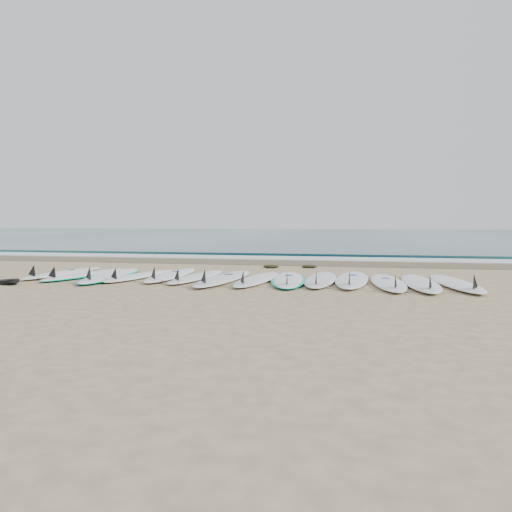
% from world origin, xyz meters
% --- Properties ---
extents(ground, '(120.00, 120.00, 0.00)m').
position_xyz_m(ground, '(0.00, 0.00, 0.00)').
color(ground, tan).
extents(ocean, '(120.00, 55.00, 0.03)m').
position_xyz_m(ocean, '(0.00, 32.50, 0.01)').
color(ocean, '#1C4D54').
rests_on(ocean, ground).
extents(wet_sand_band, '(120.00, 1.80, 0.01)m').
position_xyz_m(wet_sand_band, '(0.00, 4.10, 0.01)').
color(wet_sand_band, brown).
rests_on(wet_sand_band, ground).
extents(foam_band, '(120.00, 1.40, 0.04)m').
position_xyz_m(foam_band, '(0.00, 5.50, 0.02)').
color(foam_band, silver).
rests_on(foam_band, ground).
extents(wave_crest, '(120.00, 1.00, 0.10)m').
position_xyz_m(wave_crest, '(0.00, 7.00, 0.05)').
color(wave_crest, '#1C4D54').
rests_on(wave_crest, ground).
extents(surfboard_0, '(0.71, 2.59, 0.33)m').
position_xyz_m(surfboard_0, '(-3.91, 0.03, 0.06)').
color(surfboard_0, white).
rests_on(surfboard_0, ground).
extents(surfboard_1, '(1.00, 2.60, 0.32)m').
position_xyz_m(surfboard_1, '(-3.30, -0.11, 0.05)').
color(surfboard_1, white).
rests_on(surfboard_1, ground).
extents(surfboard_2, '(1.01, 2.90, 0.36)m').
position_xyz_m(surfboard_2, '(-2.68, -0.21, 0.05)').
color(surfboard_2, white).
rests_on(surfboard_2, ground).
extents(surfboard_3, '(0.81, 2.45, 0.31)m').
position_xyz_m(surfboard_3, '(-2.11, -0.09, 0.05)').
color(surfboard_3, white).
rests_on(surfboard_3, ground).
extents(surfboard_4, '(0.69, 2.76, 0.35)m').
position_xyz_m(surfboard_4, '(-1.52, 0.11, 0.06)').
color(surfboard_4, white).
rests_on(surfboard_4, ground).
extents(surfboard_5, '(0.71, 2.55, 0.32)m').
position_xyz_m(surfboard_5, '(-0.92, -0.07, 0.06)').
color(surfboard_5, white).
rests_on(surfboard_5, ground).
extents(surfboard_6, '(0.76, 2.90, 0.37)m').
position_xyz_m(surfboard_6, '(-0.32, -0.28, 0.06)').
color(surfboard_6, silver).
rests_on(surfboard_6, ground).
extents(surfboard_7, '(0.71, 2.62, 0.33)m').
position_xyz_m(surfboard_7, '(0.33, -0.23, 0.06)').
color(surfboard_7, white).
rests_on(surfboard_7, ground).
extents(surfboard_8, '(0.96, 2.74, 0.34)m').
position_xyz_m(surfboard_8, '(0.91, -0.12, 0.05)').
color(surfboard_8, white).
rests_on(surfboard_8, ground).
extents(surfboard_9, '(0.57, 2.68, 0.34)m').
position_xyz_m(surfboard_9, '(1.51, -0.03, 0.06)').
color(surfboard_9, silver).
rests_on(surfboard_9, ground).
extents(surfboard_10, '(0.67, 2.89, 0.37)m').
position_xyz_m(surfboard_10, '(2.08, 0.05, 0.06)').
color(surfboard_10, white).
rests_on(surfboard_10, ground).
extents(surfboard_11, '(0.74, 2.70, 0.34)m').
position_xyz_m(surfboard_11, '(2.72, -0.26, 0.06)').
color(surfboard_11, white).
rests_on(surfboard_11, ground).
extents(surfboard_12, '(0.67, 2.78, 0.35)m').
position_xyz_m(surfboard_12, '(3.27, -0.23, 0.06)').
color(surfboard_12, white).
rests_on(surfboard_12, ground).
extents(surfboard_13, '(0.90, 2.77, 0.35)m').
position_xyz_m(surfboard_13, '(3.87, -0.15, 0.06)').
color(surfboard_13, white).
rests_on(surfboard_13, ground).
extents(seaweed_near, '(0.40, 0.31, 0.08)m').
position_xyz_m(seaweed_near, '(0.10, 2.58, 0.04)').
color(seaweed_near, black).
rests_on(seaweed_near, ground).
extents(seaweed_far, '(0.38, 0.30, 0.07)m').
position_xyz_m(seaweed_far, '(1.01, 2.78, 0.04)').
color(seaweed_far, black).
rests_on(seaweed_far, ground).
extents(leash_coil, '(0.46, 0.36, 0.11)m').
position_xyz_m(leash_coil, '(-3.96, -1.53, 0.05)').
color(leash_coil, black).
rests_on(leash_coil, ground).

